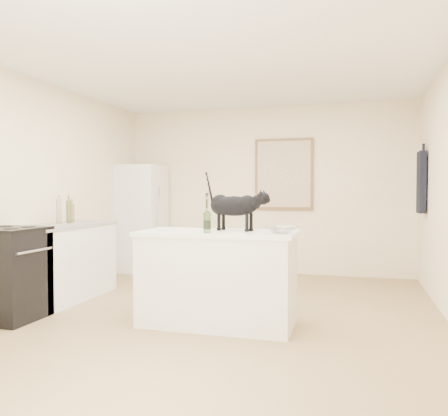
# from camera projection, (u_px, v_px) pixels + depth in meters

# --- Properties ---
(floor) EXTENTS (5.50, 5.50, 0.00)m
(floor) POSITION_uv_depth(u_px,v_px,m) (214.00, 318.00, 4.63)
(floor) COLOR #977B50
(floor) RESTS_ON ground
(ceiling) EXTENTS (5.50, 5.50, 0.00)m
(ceiling) POSITION_uv_depth(u_px,v_px,m) (214.00, 58.00, 4.54)
(ceiling) COLOR white
(ceiling) RESTS_ON ground
(wall_back) EXTENTS (4.50, 0.00, 4.50)m
(wall_back) POSITION_uv_depth(u_px,v_px,m) (265.00, 190.00, 7.23)
(wall_back) COLOR #FBEAC2
(wall_back) RESTS_ON ground
(wall_front) EXTENTS (4.50, 0.00, 4.50)m
(wall_front) POSITION_uv_depth(u_px,v_px,m) (22.00, 186.00, 1.94)
(wall_front) COLOR #FBEAC2
(wall_front) RESTS_ON ground
(wall_left) EXTENTS (0.00, 5.50, 5.50)m
(wall_left) POSITION_uv_depth(u_px,v_px,m) (24.00, 190.00, 5.20)
(wall_left) COLOR #FBEAC2
(wall_left) RESTS_ON ground
(island_base) EXTENTS (1.44, 0.67, 0.86)m
(island_base) POSITION_uv_depth(u_px,v_px,m) (218.00, 280.00, 4.40)
(island_base) COLOR white
(island_base) RESTS_ON floor
(island_top) EXTENTS (1.50, 0.70, 0.04)m
(island_top) POSITION_uv_depth(u_px,v_px,m) (218.00, 233.00, 4.38)
(island_top) COLOR white
(island_top) RESTS_ON island_base
(left_cabinets) EXTENTS (0.60, 1.40, 0.86)m
(left_cabinets) POSITION_uv_depth(u_px,v_px,m) (64.00, 263.00, 5.44)
(left_cabinets) COLOR white
(left_cabinets) RESTS_ON floor
(left_countertop) EXTENTS (0.62, 1.44, 0.04)m
(left_countertop) POSITION_uv_depth(u_px,v_px,m) (63.00, 225.00, 5.42)
(left_countertop) COLOR gray
(left_countertop) RESTS_ON left_cabinets
(stove) EXTENTS (0.60, 0.60, 0.90)m
(stove) POSITION_uv_depth(u_px,v_px,m) (9.00, 275.00, 4.57)
(stove) COLOR black
(stove) RESTS_ON floor
(fridge) EXTENTS (0.68, 0.68, 1.70)m
(fridge) POSITION_uv_depth(u_px,v_px,m) (141.00, 218.00, 7.39)
(fridge) COLOR white
(fridge) RESTS_ON floor
(artwork_frame) EXTENTS (0.90, 0.03, 1.10)m
(artwork_frame) POSITION_uv_depth(u_px,v_px,m) (284.00, 174.00, 7.11)
(artwork_frame) COLOR brown
(artwork_frame) RESTS_ON wall_back
(artwork_canvas) EXTENTS (0.82, 0.00, 1.02)m
(artwork_canvas) POSITION_uv_depth(u_px,v_px,m) (284.00, 174.00, 7.09)
(artwork_canvas) COLOR beige
(artwork_canvas) RESTS_ON wall_back
(hanging_garment) EXTENTS (0.08, 0.34, 0.80)m
(hanging_garment) POSITION_uv_depth(u_px,v_px,m) (421.00, 182.00, 5.96)
(hanging_garment) COLOR black
(hanging_garment) RESTS_ON wall_right
(black_cat) EXTENTS (0.63, 0.32, 0.43)m
(black_cat) POSITION_uv_depth(u_px,v_px,m) (234.00, 209.00, 4.43)
(black_cat) COLOR black
(black_cat) RESTS_ON island_top
(wine_bottle) EXTENTS (0.09, 0.09, 0.32)m
(wine_bottle) POSITION_uv_depth(u_px,v_px,m) (207.00, 216.00, 4.18)
(wine_bottle) COLOR #2F6227
(wine_bottle) RESTS_ON island_top
(glass_bowl) EXTENTS (0.33, 0.33, 0.07)m
(glass_bowl) POSITION_uv_depth(u_px,v_px,m) (282.00, 230.00, 4.13)
(glass_bowl) COLOR silver
(glass_bowl) RESTS_ON island_top
(fridge_paper) EXTENTS (0.04, 0.15, 0.20)m
(fridge_paper) POSITION_uv_depth(u_px,v_px,m) (161.00, 192.00, 7.29)
(fridge_paper) COLOR white
(fridge_paper) RESTS_ON fridge
(counter_bottle_cluster) EXTENTS (0.10, 0.33, 0.29)m
(counter_bottle_cluster) POSITION_uv_depth(u_px,v_px,m) (66.00, 212.00, 5.48)
(counter_bottle_cluster) COLOR #274A18
(counter_bottle_cluster) RESTS_ON left_countertop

